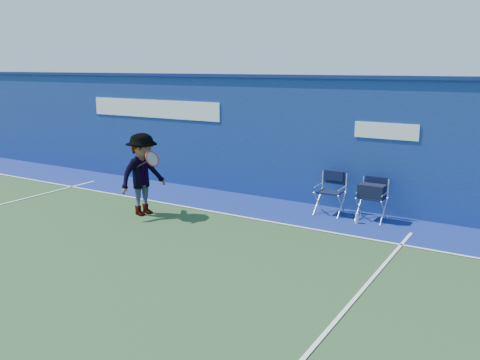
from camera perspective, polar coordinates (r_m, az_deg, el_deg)
The scene contains 8 objects.
ground at distance 9.54m, azimuth -15.22°, elevation -7.91°, with size 80.00×80.00×0.00m, color #294625.
stadium_wall at distance 13.17m, azimuth 0.93°, elevation 5.13°, with size 24.00×0.50×3.08m.
out_of_bounds_strip at distance 12.56m, azimuth -1.62°, elevation -2.45°, with size 24.00×1.80×0.01m, color navy.
court_lines at distance 9.93m, azimuth -12.71°, elevation -6.88°, with size 24.00×12.00×0.01m.
directors_chair_left at distance 11.64m, azimuth 10.07°, elevation -2.27°, with size 0.57×0.53×0.96m.
directors_chair_right at distance 11.36m, azimuth 14.55°, elevation -2.51°, with size 0.55×0.49×0.92m.
water_bottle at distance 11.12m, azimuth 12.97°, elevation -4.22°, with size 0.07×0.07×0.22m, color silver.
tennis_player at distance 11.51m, azimuth -10.87°, elevation 0.63°, with size 0.93×1.28×1.85m.
Camera 1 is at (6.59, -6.07, 3.29)m, focal length 38.00 mm.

